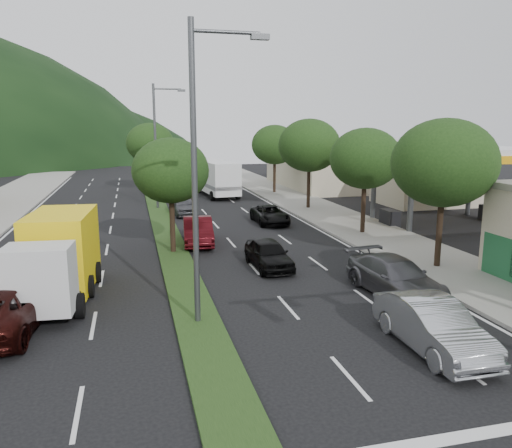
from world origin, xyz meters
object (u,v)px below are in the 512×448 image
object	(u,v)px
streetlight_near	(200,161)
car_queue_e	(183,205)
car_queue_d	(270,215)
tree_med_near	(171,171)
car_queue_a	(269,254)
car_queue_c	(198,231)
box_truck	(59,259)
sedan_silver	(433,325)
tree_r_b	(444,163)
suv_maroon	(2,308)
car_queue_b	(395,277)
tree_r_d	(309,145)
streetlight_mid	(158,140)
tree_r_c	(365,159)
tree_r_e	(275,145)
motorhome	(216,177)
tree_med_far	(150,143)

from	to	relation	value
streetlight_near	car_queue_e	bearing A→B (deg)	85.97
car_queue_d	tree_med_near	bearing A→B (deg)	-136.22
car_queue_a	car_queue_c	bearing A→B (deg)	112.59
car_queue_d	box_truck	bearing A→B (deg)	-133.29
sedan_silver	car_queue_c	size ratio (longest dim) A/B	1.02
tree_r_b	suv_maroon	bearing A→B (deg)	-170.86
car_queue_a	car_queue_c	distance (m)	6.36
tree_r_b	suv_maroon	distance (m)	19.07
car_queue_b	sedan_silver	bearing A→B (deg)	-113.08
tree_r_d	sedan_silver	size ratio (longest dim) A/B	1.52
streetlight_mid	car_queue_d	bearing A→B (deg)	-48.93
sedan_silver	box_truck	distance (m)	14.03
tree_r_c	sedan_silver	size ratio (longest dim) A/B	1.37
streetlight_near	car_queue_c	size ratio (longest dim) A/B	2.15
sedan_silver	car_queue_b	world-z (taller)	sedan_silver
car_queue_d	car_queue_c	bearing A→B (deg)	-138.25
tree_r_b	sedan_silver	xyz separation A→B (m)	(-5.36, -7.76, -4.26)
tree_r_d	tree_r_b	bearing A→B (deg)	-90.00
box_truck	tree_r_e	bearing A→B (deg)	-116.68
car_queue_e	motorhome	world-z (taller)	motorhome
tree_r_d	car_queue_e	bearing A→B (deg)	-179.19
suv_maroon	box_truck	world-z (taller)	box_truck
tree_r_e	car_queue_e	size ratio (longest dim) A/B	1.59
tree_r_d	tree_med_far	distance (m)	18.44
tree_r_c	streetlight_mid	size ratio (longest dim) A/B	0.65
suv_maroon	motorhome	bearing A→B (deg)	-105.08
car_queue_c	motorhome	size ratio (longest dim) A/B	0.51
tree_r_c	tree_r_e	bearing A→B (deg)	90.00
streetlight_mid	tree_r_d	bearing A→B (deg)	-14.27
streetlight_mid	car_queue_a	bearing A→B (deg)	-78.05
car_queue_e	streetlight_mid	bearing A→B (deg)	110.52
car_queue_c	car_queue_a	bearing A→B (deg)	-60.53
tree_r_d	car_queue_c	size ratio (longest dim) A/B	1.54
tree_r_d	suv_maroon	distance (m)	28.20
tree_r_d	car_queue_b	bearing A→B (deg)	-100.51
streetlight_mid	car_queue_b	distance (m)	25.66
tree_r_b	box_truck	world-z (taller)	tree_r_b
car_queue_a	car_queue_e	world-z (taller)	car_queue_e
streetlight_near	box_truck	world-z (taller)	streetlight_near
tree_r_c	box_truck	size ratio (longest dim) A/B	0.95
streetlight_mid	sedan_silver	distance (m)	29.86
tree_med_far	streetlight_near	xyz separation A→B (m)	(0.21, -36.00, 0.58)
tree_med_far	streetlight_mid	xyz separation A→B (m)	(0.21, -11.00, 0.58)
suv_maroon	motorhome	size ratio (longest dim) A/B	0.62
tree_r_c	tree_r_d	xyz separation A→B (m)	(0.00, 10.00, 0.43)
tree_r_e	motorhome	world-z (taller)	tree_r_e
car_queue_c	car_queue_d	xyz separation A→B (m)	(5.72, 5.00, -0.14)
car_queue_c	car_queue_e	xyz separation A→B (m)	(0.16, 10.00, -0.05)
car_queue_e	motorhome	bearing A→B (deg)	61.34
car_queue_e	tree_r_c	bearing A→B (deg)	-49.46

